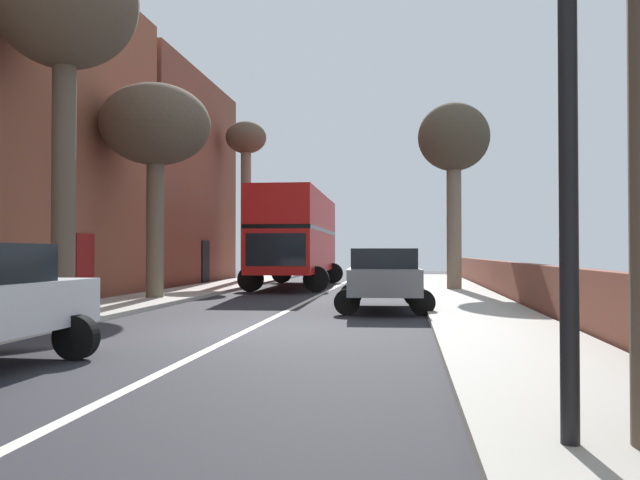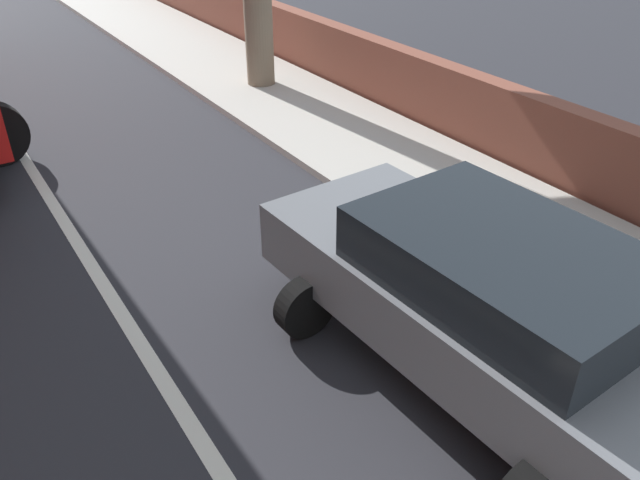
{
  "view_description": "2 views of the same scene",
  "coord_description": "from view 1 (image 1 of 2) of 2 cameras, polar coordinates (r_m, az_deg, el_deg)",
  "views": [
    {
      "loc": [
        3.1,
        -12.7,
        1.54
      ],
      "look_at": [
        0.68,
        5.78,
        1.89
      ],
      "focal_mm": 37.05,
      "sensor_mm": 36.0,
      "label": 1
    },
    {
      "loc": [
        -1.19,
        1.79,
        4.33
      ],
      "look_at": [
        1.92,
        6.53,
        0.83
      ],
      "focal_mm": 35.73,
      "sensor_mm": 36.0,
      "label": 2
    }
  ],
  "objects": [
    {
      "name": "sidewalk_right",
      "position": [
        12.91,
        15.56,
        -7.61
      ],
      "size": [
        2.6,
        60.0,
        0.12
      ],
      "primitive_type": "cube",
      "color": "#B2ADA3",
      "rests_on": "ground"
    },
    {
      "name": "street_tree_left_0",
      "position": [
        17.26,
        -21.17,
        18.18
      ],
      "size": [
        3.36,
        3.36,
        8.88
      ],
      "color": "brown",
      "rests_on": "sidewalk_left"
    },
    {
      "name": "street_tree_right_5",
      "position": [
        26.51,
        11.48,
        8.18
      ],
      "size": [
        2.78,
        2.78,
        7.25
      ],
      "color": "#7A6B56",
      "rests_on": "sidewalk_right"
    },
    {
      "name": "boundary_wall_right",
      "position": [
        13.16,
        22.27,
        -5.02
      ],
      "size": [
        0.36,
        54.0,
        1.23
      ],
      "primitive_type": "cube",
      "color": "brown",
      "rests_on": "ground"
    },
    {
      "name": "sidewalk_left",
      "position": [
        15.08,
        -24.81,
        -6.6
      ],
      "size": [
        2.6,
        60.0,
        0.12
      ],
      "primitive_type": "cube",
      "color": "#B2ADA3",
      "rests_on": "ground"
    },
    {
      "name": "parked_car_grey_right_0",
      "position": [
        17.51,
        5.5,
        -3.03
      ],
      "size": [
        2.6,
        4.59,
        1.63
      ],
      "color": "slate",
      "rests_on": "ground"
    },
    {
      "name": "double_decker_bus",
      "position": [
        29.15,
        -2.03,
        0.54
      ],
      "size": [
        3.74,
        10.86,
        4.06
      ],
      "color": "red",
      "rests_on": "ground"
    },
    {
      "name": "road_centre_line",
      "position": [
        13.16,
        -6.28,
        -7.76
      ],
      "size": [
        0.16,
        54.0,
        0.01
      ],
      "primitive_type": "cube",
      "color": "silver",
      "rests_on": "ground"
    },
    {
      "name": "ground_plane",
      "position": [
        13.16,
        -6.28,
        -7.78
      ],
      "size": [
        84.0,
        84.0,
        0.0
      ],
      "primitive_type": "plane",
      "color": "#28282D"
    },
    {
      "name": "street_tree_left_2",
      "position": [
        34.64,
        -6.41,
        7.47
      ],
      "size": [
        2.11,
        2.11,
        8.2
      ],
      "color": "#7A6B56",
      "rests_on": "sidewalk_left"
    },
    {
      "name": "street_tree_left_4",
      "position": [
        21.81,
        -14.02,
        9.3
      ],
      "size": [
        3.47,
        3.47,
        6.75
      ],
      "color": "brown",
      "rests_on": "sidewalk_left"
    }
  ]
}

